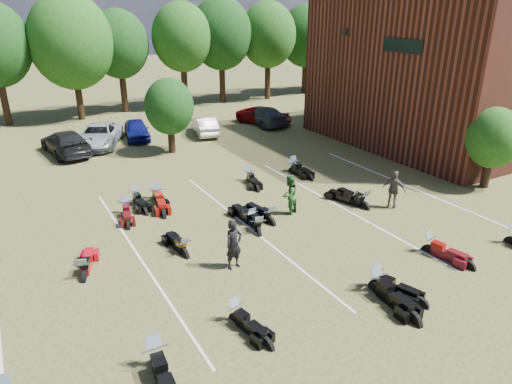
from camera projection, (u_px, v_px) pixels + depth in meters
ground at (346, 240)px, 19.22m from camera, size 160.00×160.00×0.00m
car_2 at (99, 135)px, 31.84m from camera, size 4.56×6.03×1.52m
car_3 at (66, 143)px, 30.12m from camera, size 2.91×5.59×1.55m
car_4 at (137, 130)px, 33.55m from camera, size 2.37×4.36×1.41m
car_5 at (205, 126)px, 34.72m from camera, size 2.29×4.35×1.36m
car_6 at (265, 116)px, 37.92m from camera, size 4.00×5.32×1.34m
car_7 at (265, 116)px, 37.61m from camera, size 2.45×5.18×1.46m
person_black at (234, 244)px, 16.86m from camera, size 0.78×0.58×1.94m
person_green at (289, 195)px, 21.31m from camera, size 1.13×1.01×1.91m
person_grey at (394, 190)px, 21.98m from camera, size 0.90×1.19×1.88m
motorcycle_1 at (157, 368)px, 12.43m from camera, size 0.95×2.53×1.38m
motorcycle_2 at (236, 322)px, 14.26m from camera, size 1.01×2.13×1.14m
motorcycle_3 at (377, 287)px, 15.98m from camera, size 1.34×2.29×1.22m
motorcycle_4 at (376, 292)px, 15.71m from camera, size 0.96×2.52×1.38m
motorcycle_5 at (511, 243)px, 18.94m from camera, size 0.83×2.18×1.19m
motorcycle_6 at (429, 252)px, 18.27m from camera, size 1.12×2.33×1.24m
motorcycle_7 at (85, 278)px, 16.51m from camera, size 1.40×2.31×1.23m
motorcycle_8 at (185, 256)px, 18.01m from camera, size 0.85×2.17×1.19m
motorcycle_9 at (251, 226)px, 20.49m from camera, size 0.74×2.25×1.25m
motorcycle_10 at (270, 224)px, 20.66m from camera, size 1.09×2.42×1.30m
motorcycle_11 at (259, 234)px, 19.76m from camera, size 1.32×2.31×1.23m
motorcycle_12 at (364, 208)px, 22.25m from camera, size 1.02×2.54×1.38m
motorcycle_13 at (353, 205)px, 22.60m from camera, size 1.20×2.18×1.16m
motorcycle_14 at (127, 214)px, 21.67m from camera, size 1.12×2.25×1.20m
motorcycle_15 at (159, 202)px, 22.91m from camera, size 1.22×2.55×1.37m
motorcycle_16 at (136, 202)px, 22.93m from camera, size 0.71×2.20×1.23m
motorcycle_17 at (155, 198)px, 23.37m from camera, size 0.71×2.09×1.15m
motorcycle_18 at (294, 171)px, 27.23m from camera, size 0.79×2.30×1.27m
motorcycle_19 at (249, 181)px, 25.71m from camera, size 1.13×2.25×1.20m
motorcycle_20 at (292, 172)px, 27.03m from camera, size 0.84×2.07×1.13m
brick_building at (498, 60)px, 34.56m from camera, size 25.40×15.20×10.70m
tree_line at (124, 41)px, 39.64m from camera, size 56.00×6.00×9.79m
young_tree_near_building at (493, 138)px, 23.82m from camera, size 2.80×2.80×4.16m
young_tree_midfield at (169, 107)px, 29.56m from camera, size 3.20×3.20×4.70m
parking_lines at (250, 228)px, 20.24m from camera, size 20.10×14.00×0.01m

